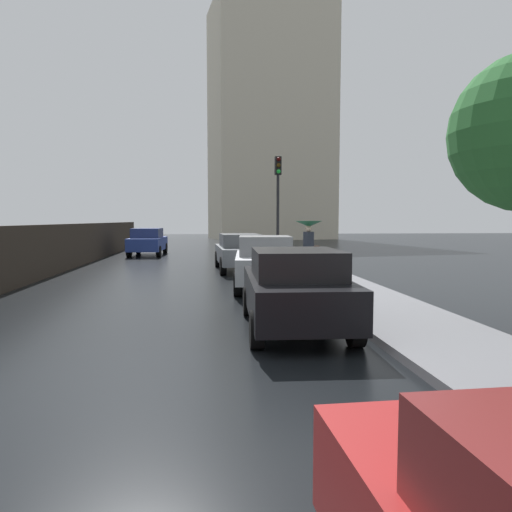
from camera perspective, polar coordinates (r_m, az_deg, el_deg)
The scene contains 9 objects.
ground at distance 6.05m, azimuth -18.89°, elevation -15.13°, with size 120.00×120.00×0.00m, color black.
sidewalk_strip at distance 6.98m, azimuth 27.80°, elevation -12.14°, with size 2.20×60.00×0.14m, color slate.
car_black_near_kerb at distance 8.50m, azimuth 4.81°, elevation -3.98°, with size 1.89×3.88×1.47m.
car_grey_mid_road at distance 18.32m, azimuth -2.01°, elevation 0.58°, with size 1.91×4.46×1.45m.
car_blue_far_ahead at distance 26.86m, azimuth -13.12°, elevation 1.75°, with size 1.91×4.07×1.53m.
car_silver_far_lane at distance 13.40m, azimuth 1.06°, elevation -0.80°, with size 1.97×3.99×1.54m.
pedestrian_with_umbrella_near at distance 15.62m, azimuth 6.47°, elevation 2.71°, with size 0.90×0.90×1.82m.
traffic_light at distance 19.61m, azimuth 2.71°, elevation 8.06°, with size 0.26×0.39×4.48m.
distant_tower at distance 50.64m, azimuth 1.81°, elevation 15.78°, with size 13.21×9.74×23.89m.
Camera 1 is at (1.33, -5.55, 2.00)m, focal length 32.67 mm.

